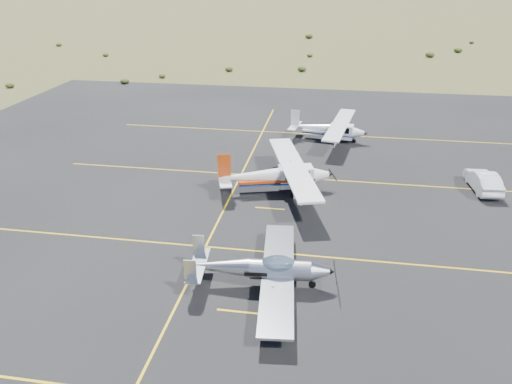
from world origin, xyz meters
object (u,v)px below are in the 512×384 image
(aircraft_cessna, at_px, (276,175))
(aircraft_low_wing, at_px, (263,269))
(aircraft_plain, at_px, (328,128))
(sedan, at_px, (483,181))

(aircraft_cessna, bearing_deg, aircraft_low_wing, -102.20)
(aircraft_low_wing, height_order, aircraft_cessna, aircraft_cessna)
(aircraft_low_wing, distance_m, aircraft_plain, 23.73)
(aircraft_cessna, height_order, sedan, aircraft_cessna)
(aircraft_low_wing, relative_size, aircraft_plain, 0.95)
(aircraft_cessna, relative_size, aircraft_plain, 1.15)
(aircraft_cessna, xyz_separation_m, aircraft_plain, (3.28, 12.11, -0.18))
(aircraft_plain, xyz_separation_m, sedan, (11.35, -9.38, -0.43))
(aircraft_cessna, distance_m, aircraft_plain, 12.55)
(aircraft_cessna, xyz_separation_m, sedan, (14.63, 2.73, -0.61))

